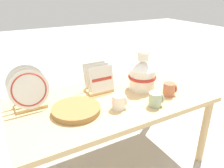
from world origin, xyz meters
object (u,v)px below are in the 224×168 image
at_px(dish_rack_round_plates, 29,92).
at_px(dish_rack_square_plates, 99,82).
at_px(wicker_charger_stack, 76,110).
at_px(mug_terracotta_glaze, 169,89).
at_px(mug_cream_glaze, 119,102).
at_px(ceramic_vase, 142,74).
at_px(mug_sage_glaze, 156,99).

distance_m(dish_rack_round_plates, dish_rack_square_plates, 0.50).
height_order(wicker_charger_stack, mug_terracotta_glaze, mug_terracotta_glaze).
distance_m(dish_rack_square_plates, mug_cream_glaze, 0.30).
xyz_separation_m(ceramic_vase, wicker_charger_stack, (-0.57, -0.09, -0.11)).
xyz_separation_m(dish_rack_round_plates, dish_rack_square_plates, (0.50, 0.01, -0.04)).
bearing_deg(mug_terracotta_glaze, mug_sage_glaze, -158.47).
distance_m(ceramic_vase, wicker_charger_stack, 0.58).
distance_m(ceramic_vase, mug_cream_glaze, 0.36).
bearing_deg(wicker_charger_stack, mug_terracotta_glaze, -8.68).
bearing_deg(mug_cream_glaze, mug_terracotta_glaze, -2.03).
bearing_deg(wicker_charger_stack, mug_cream_glaze, -18.83).
relative_size(wicker_charger_stack, mug_sage_glaze, 3.22).
bearing_deg(ceramic_vase, dish_rack_square_plates, 157.57).
bearing_deg(mug_sage_glaze, mug_cream_glaze, 158.41).
xyz_separation_m(dish_rack_square_plates, wicker_charger_stack, (-0.26, -0.21, -0.05)).
xyz_separation_m(wicker_charger_stack, mug_terracotta_glaze, (0.67, -0.10, 0.03)).
xyz_separation_m(mug_cream_glaze, mug_terracotta_glaze, (0.42, -0.01, 0.00)).
height_order(dish_rack_square_plates, mug_sage_glaze, dish_rack_square_plates).
relative_size(ceramic_vase, dish_rack_square_plates, 1.47).
bearing_deg(ceramic_vase, mug_terracotta_glaze, -60.15).
distance_m(wicker_charger_stack, mug_terracotta_glaze, 0.68).
bearing_deg(mug_cream_glaze, dish_rack_round_plates, 149.63).
xyz_separation_m(dish_rack_round_plates, wicker_charger_stack, (0.24, -0.20, -0.09)).
bearing_deg(ceramic_vase, dish_rack_round_plates, 171.73).
xyz_separation_m(ceramic_vase, mug_terracotta_glaze, (0.11, -0.19, -0.08)).
height_order(dish_rack_square_plates, mug_terracotta_glaze, dish_rack_square_plates).
distance_m(dish_rack_round_plates, mug_cream_glaze, 0.58).
relative_size(dish_rack_square_plates, wicker_charger_stack, 0.68).
bearing_deg(mug_sage_glaze, ceramic_vase, 72.74).
height_order(ceramic_vase, mug_terracotta_glaze, ceramic_vase).
xyz_separation_m(dish_rack_square_plates, mug_sage_glaze, (0.23, -0.39, -0.02)).
relative_size(mug_sage_glaze, mug_terracotta_glaze, 1.00).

